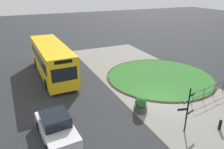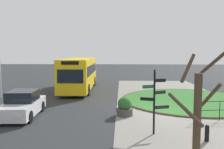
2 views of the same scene
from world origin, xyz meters
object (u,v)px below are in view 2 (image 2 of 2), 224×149
(signpost_directional, at_px, (155,99))
(car_near_lane, at_px, (22,105))
(bollard_foreground, at_px, (207,133))
(planter_near_signpost, at_px, (125,107))
(bus_yellow, at_px, (79,73))
(street_tree_bare, at_px, (197,119))

(signpost_directional, distance_m, car_near_lane, 7.75)
(bollard_foreground, relative_size, car_near_lane, 0.18)
(car_near_lane, distance_m, planter_near_signpost, 5.93)
(bollard_foreground, bearing_deg, signpost_directional, 69.07)
(bollard_foreground, xyz_separation_m, planter_near_signpost, (3.83, 3.36, 0.13))
(bus_yellow, xyz_separation_m, street_tree_bare, (-16.25, -6.28, 0.18))
(bus_yellow, bearing_deg, car_near_lane, -10.86)
(planter_near_signpost, height_order, street_tree_bare, street_tree_bare)
(bus_yellow, height_order, planter_near_signpost, bus_yellow)
(street_tree_bare, bearing_deg, signpost_directional, 9.17)
(car_near_lane, bearing_deg, bus_yellow, 166.60)
(car_near_lane, xyz_separation_m, planter_near_signpost, (0.38, -5.91, -0.18))
(signpost_directional, height_order, bollard_foreground, signpost_directional)
(bollard_foreground, bearing_deg, street_tree_bare, 154.95)
(bollard_foreground, distance_m, street_tree_bare, 3.71)
(bollard_foreground, bearing_deg, bus_yellow, 30.37)
(bus_yellow, relative_size, street_tree_bare, 2.51)
(signpost_directional, xyz_separation_m, car_near_lane, (2.66, 7.22, -0.95))
(bollard_foreground, relative_size, planter_near_signpost, 0.65)
(signpost_directional, distance_m, street_tree_bare, 3.92)
(bollard_foreground, relative_size, street_tree_bare, 0.19)
(signpost_directional, distance_m, planter_near_signpost, 3.50)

